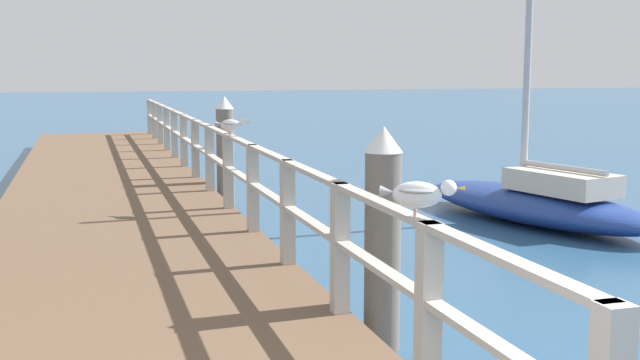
{
  "coord_description": "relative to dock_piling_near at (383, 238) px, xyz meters",
  "views": [
    {
      "loc": [
        -0.35,
        -1.49,
        2.16
      ],
      "look_at": [
        2.15,
        6.83,
        0.95
      ],
      "focal_mm": 44.23,
      "sensor_mm": 36.0,
      "label": 1
    }
  ],
  "objects": [
    {
      "name": "pier_deck",
      "position": [
        -1.81,
        6.92,
        -0.7
      ],
      "size": [
        3.02,
        21.92,
        0.36
      ],
      "primitive_type": "cube",
      "color": "brown",
      "rests_on": "ground_plane"
    },
    {
      "name": "pier_railing",
      "position": [
        -0.38,
        6.92,
        0.09
      ],
      "size": [
        0.12,
        20.44,
        0.98
      ],
      "color": "#B2ADA3",
      "rests_on": "pier_deck"
    },
    {
      "name": "dock_piling_near",
      "position": [
        0.0,
        0.0,
        0.0
      ],
      "size": [
        0.29,
        0.29,
        1.74
      ],
      "color": "#6B6056",
      "rests_on": "ground_plane"
    },
    {
      "name": "dock_piling_far",
      "position": [
        0.0,
        6.96,
        0.0
      ],
      "size": [
        0.29,
        0.29,
        1.74
      ],
      "color": "#6B6056",
      "rests_on": "ground_plane"
    },
    {
      "name": "seagull_foreground",
      "position": [
        -0.37,
        -1.5,
        0.59
      ],
      "size": [
        0.43,
        0.28,
        0.21
      ],
      "rotation": [
        0.0,
        0.0,
        4.19
      ],
      "color": "white",
      "rests_on": "pier_railing"
    },
    {
      "name": "seagull_background",
      "position": [
        -0.37,
        4.33,
        0.59
      ],
      "size": [
        0.4,
        0.33,
        0.21
      ],
      "rotation": [
        0.0,
        0.0,
        4.04
      ],
      "color": "white",
      "rests_on": "pier_railing"
    },
    {
      "name": "boat_0",
      "position": [
        3.97,
        4.18,
        -0.55
      ],
      "size": [
        2.32,
        4.41,
        5.44
      ],
      "rotation": [
        0.0,
        0.0,
        0.24
      ],
      "color": "navy",
      "rests_on": "ground_plane"
    }
  ]
}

